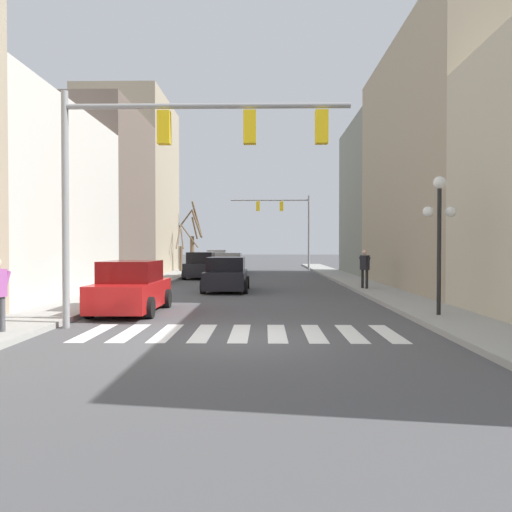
{
  "coord_description": "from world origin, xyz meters",
  "views": [
    {
      "loc": [
        0.6,
        -11.34,
        2.11
      ],
      "look_at": [
        -0.01,
        23.72,
        1.45
      ],
      "focal_mm": 35.0,
      "sensor_mm": 36.0,
      "label": 1
    }
  ],
  "objects_px": {
    "car_at_intersection": "(230,264)",
    "car_parked_right_mid": "(131,289)",
    "traffic_signal_near": "(172,151)",
    "street_tree_left_mid": "(182,251)",
    "car_parked_right_near": "(226,275)",
    "car_driving_away_lane": "(217,261)",
    "traffic_signal_far": "(286,216)",
    "car_parked_left_mid": "(201,266)",
    "street_tree_right_mid": "(193,240)",
    "street_lamp_right_corner": "(439,216)",
    "pedestrian_on_right_sidewalk": "(365,265)"
  },
  "relations": [
    {
      "from": "car_at_intersection",
      "to": "car_parked_right_mid",
      "type": "xyz_separation_m",
      "value": [
        -1.54,
        -22.96,
        0.01
      ]
    },
    {
      "from": "car_at_intersection",
      "to": "car_parked_left_mid",
      "type": "relative_size",
      "value": 1.17
    },
    {
      "from": "traffic_signal_near",
      "to": "street_tree_left_mid",
      "type": "relative_size",
      "value": 1.97
    },
    {
      "from": "street_tree_left_mid",
      "to": "car_driving_away_lane",
      "type": "bearing_deg",
      "value": 63.96
    },
    {
      "from": "traffic_signal_near",
      "to": "street_lamp_right_corner",
      "type": "distance_m",
      "value": 7.71
    },
    {
      "from": "car_parked_right_mid",
      "to": "car_driving_away_lane",
      "type": "bearing_deg",
      "value": -0.02
    },
    {
      "from": "traffic_signal_far",
      "to": "street_tree_left_mid",
      "type": "height_order",
      "value": "traffic_signal_far"
    },
    {
      "from": "street_lamp_right_corner",
      "to": "car_driving_away_lane",
      "type": "relative_size",
      "value": 0.9
    },
    {
      "from": "car_parked_right_mid",
      "to": "car_at_intersection",
      "type": "bearing_deg",
      "value": -3.83
    },
    {
      "from": "traffic_signal_far",
      "to": "car_driving_away_lane",
      "type": "bearing_deg",
      "value": 176.83
    },
    {
      "from": "car_at_intersection",
      "to": "car_parked_right_mid",
      "type": "bearing_deg",
      "value": -3.83
    },
    {
      "from": "car_at_intersection",
      "to": "car_driving_away_lane",
      "type": "xyz_separation_m",
      "value": [
        -1.52,
        5.97,
        0.08
      ]
    },
    {
      "from": "traffic_signal_far",
      "to": "car_parked_right_mid",
      "type": "bearing_deg",
      "value": -102.26
    },
    {
      "from": "traffic_signal_far",
      "to": "street_tree_right_mid",
      "type": "bearing_deg",
      "value": -169.85
    },
    {
      "from": "car_at_intersection",
      "to": "street_tree_right_mid",
      "type": "height_order",
      "value": "street_tree_right_mid"
    },
    {
      "from": "traffic_signal_far",
      "to": "pedestrian_on_right_sidewalk",
      "type": "relative_size",
      "value": 3.86
    },
    {
      "from": "pedestrian_on_right_sidewalk",
      "to": "car_parked_right_mid",
      "type": "bearing_deg",
      "value": 102.39
    },
    {
      "from": "traffic_signal_far",
      "to": "street_tree_left_mid",
      "type": "bearing_deg",
      "value": -152.07
    },
    {
      "from": "street_lamp_right_corner",
      "to": "traffic_signal_near",
      "type": "bearing_deg",
      "value": -167.72
    },
    {
      "from": "car_parked_left_mid",
      "to": "street_lamp_right_corner",
      "type": "bearing_deg",
      "value": -153.6
    },
    {
      "from": "car_parked_right_mid",
      "to": "street_tree_right_mid",
      "type": "bearing_deg",
      "value": 4.11
    },
    {
      "from": "car_parked_left_mid",
      "to": "street_tree_right_mid",
      "type": "bearing_deg",
      "value": 11.23
    },
    {
      "from": "car_parked_left_mid",
      "to": "car_parked_right_near",
      "type": "bearing_deg",
      "value": -165.58
    },
    {
      "from": "car_parked_left_mid",
      "to": "pedestrian_on_right_sidewalk",
      "type": "relative_size",
      "value": 2.27
    },
    {
      "from": "traffic_signal_near",
      "to": "street_tree_left_mid",
      "type": "xyz_separation_m",
      "value": [
        -4.28,
        27.08,
        -2.82
      ]
    },
    {
      "from": "street_lamp_right_corner",
      "to": "car_parked_left_mid",
      "type": "bearing_deg",
      "value": 116.4
    },
    {
      "from": "car_at_intersection",
      "to": "traffic_signal_near",
      "type": "bearing_deg",
      "value": 0.8
    },
    {
      "from": "car_parked_right_near",
      "to": "car_parked_left_mid",
      "type": "xyz_separation_m",
      "value": [
        -2.42,
        9.41,
        0.05
      ]
    },
    {
      "from": "car_parked_right_near",
      "to": "car_parked_left_mid",
      "type": "bearing_deg",
      "value": -165.58
    },
    {
      "from": "car_parked_right_near",
      "to": "pedestrian_on_right_sidewalk",
      "type": "distance_m",
      "value": 6.55
    },
    {
      "from": "car_parked_left_mid",
      "to": "car_driving_away_lane",
      "type": "height_order",
      "value": "car_driving_away_lane"
    },
    {
      "from": "car_driving_away_lane",
      "to": "street_tree_right_mid",
      "type": "relative_size",
      "value": 0.75
    },
    {
      "from": "car_parked_right_near",
      "to": "car_driving_away_lane",
      "type": "xyz_separation_m",
      "value": [
        -2.43,
        21.15,
        0.08
      ]
    },
    {
      "from": "traffic_signal_near",
      "to": "street_tree_right_mid",
      "type": "bearing_deg",
      "value": 97.26
    },
    {
      "from": "car_at_intersection",
      "to": "pedestrian_on_right_sidewalk",
      "type": "xyz_separation_m",
      "value": [
        7.44,
        -15.28,
        0.47
      ]
    },
    {
      "from": "traffic_signal_far",
      "to": "car_parked_right_near",
      "type": "xyz_separation_m",
      "value": [
        -3.76,
        -20.81,
        -4.08
      ]
    },
    {
      "from": "street_tree_right_mid",
      "to": "street_lamp_right_corner",
      "type": "bearing_deg",
      "value": -68.56
    },
    {
      "from": "street_tree_left_mid",
      "to": "street_lamp_right_corner",
      "type": "bearing_deg",
      "value": -65.42
    },
    {
      "from": "car_parked_right_mid",
      "to": "street_tree_left_mid",
      "type": "relative_size",
      "value": 1.12
    },
    {
      "from": "street_lamp_right_corner",
      "to": "car_driving_away_lane",
      "type": "height_order",
      "value": "street_lamp_right_corner"
    },
    {
      "from": "traffic_signal_near",
      "to": "car_at_intersection",
      "type": "relative_size",
      "value": 1.53
    },
    {
      "from": "car_parked_right_mid",
      "to": "car_parked_left_mid",
      "type": "height_order",
      "value": "car_parked_left_mid"
    },
    {
      "from": "car_driving_away_lane",
      "to": "street_tree_right_mid",
      "type": "distance_m",
      "value": 3.26
    },
    {
      "from": "street_lamp_right_corner",
      "to": "car_parked_right_mid",
      "type": "bearing_deg",
      "value": 171.13
    },
    {
      "from": "car_parked_right_near",
      "to": "street_tree_left_mid",
      "type": "xyz_separation_m",
      "value": [
        -4.82,
        16.26,
        0.98
      ]
    },
    {
      "from": "car_at_intersection",
      "to": "car_driving_away_lane",
      "type": "distance_m",
      "value": 6.16
    },
    {
      "from": "pedestrian_on_right_sidewalk",
      "to": "car_parked_left_mid",
      "type": "bearing_deg",
      "value": 15.12
    },
    {
      "from": "traffic_signal_near",
      "to": "car_parked_right_mid",
      "type": "height_order",
      "value": "traffic_signal_near"
    },
    {
      "from": "traffic_signal_far",
      "to": "car_parked_left_mid",
      "type": "bearing_deg",
      "value": -118.47
    },
    {
      "from": "car_at_intersection",
      "to": "car_parked_left_mid",
      "type": "xyz_separation_m",
      "value": [
        -1.51,
        -5.78,
        0.04
      ]
    }
  ]
}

